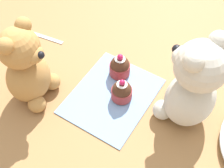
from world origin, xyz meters
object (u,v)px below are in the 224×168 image
teddy_bear_tan (27,68)px  cupcake_near_cream_bear (122,91)px  teddy_bear_cream (193,85)px  teaspoon (45,37)px  cupcake_near_tan_bear (120,67)px

teddy_bear_tan → cupcake_near_cream_bear: teddy_bear_tan is taller
teddy_bear_cream → cupcake_near_cream_bear: size_ratio=3.76×
teddy_bear_tan → cupcake_near_cream_bear: 0.25m
teddy_bear_tan → cupcake_near_cream_bear: size_ratio=3.36×
teddy_bear_cream → teddy_bear_tan: teddy_bear_cream is taller
teddy_bear_tan → cupcake_near_cream_bear: (-0.12, 0.21, -0.08)m
cupcake_near_cream_bear → teaspoon: (-0.07, -0.33, -0.03)m
teddy_bear_tan → teaspoon: bearing=22.3°
teddy_bear_tan → cupcake_near_tan_bear: (-0.19, 0.16, -0.08)m
teddy_bear_tan → teaspoon: (-0.19, -0.12, -0.11)m
teddy_bear_cream → teaspoon: bearing=-78.7°
cupcake_near_cream_bear → cupcake_near_tan_bear: 0.09m
teddy_bear_cream → cupcake_near_tan_bear: size_ratio=3.54×
cupcake_near_tan_bear → teaspoon: (-0.00, -0.28, -0.03)m
cupcake_near_cream_bear → teddy_bear_tan: bearing=-61.5°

